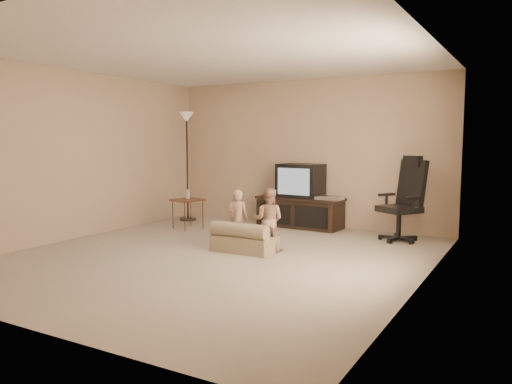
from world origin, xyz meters
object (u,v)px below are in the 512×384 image
Objects in this scene: office_chair at (403,211)px; toddler_left at (238,219)px; side_table at (188,200)px; tv_stand at (300,201)px; floor_lamp at (187,142)px; toddler_right at (268,220)px; child_sofa at (243,240)px.

office_chair is 2.45m from toddler_left.
side_table is 1.74m from toddler_left.
toddler_left reaches higher than side_table.
floor_lamp reaches higher than tv_stand.
side_table is at bearing -135.43° from office_chair.
office_chair is at bearing 0.62° from floor_lamp.
tv_stand is 1.93m from toddler_right.
child_sofa is at bearing 25.93° from toddler_right.
child_sofa is at bearing -100.97° from office_chair.
floor_lamp is (-3.89, -0.04, 0.99)m from office_chair.
office_chair is at bearing 12.51° from side_table.
side_table is at bearing -52.67° from floor_lamp.
toddler_right is (2.49, -1.52, -1.02)m from floor_lamp.
toddler_right reaches higher than side_table.
toddler_left is at bearing -106.76° from office_chair.
tv_stand is at bearing -90.67° from toddler_right.
office_chair is 2.44m from child_sofa.
floor_lamp is 2.34× the size of toddler_right.
child_sofa is 0.34m from toddler_left.
toddler_left is at bearing -88.14° from tv_stand.
side_table is 0.83× the size of toddler_left.
tv_stand is 1.80× the size of toddler_right.
office_chair is 0.63× the size of floor_lamp.
tv_stand is at bearing 9.87° from floor_lamp.
toddler_left is (-0.05, -1.93, -0.04)m from tv_stand.
child_sofa is at bearing 123.81° from toddler_left.
toddler_right is at bearing -31.39° from floor_lamp.
toddler_right is at bearing -99.60° from office_chair.
office_chair reaches higher than tv_stand.
child_sofa is (1.69, -1.03, -0.31)m from side_table.
child_sofa is (2.23, -1.73, -1.28)m from floor_lamp.
toddler_right is at bearing -22.72° from side_table.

